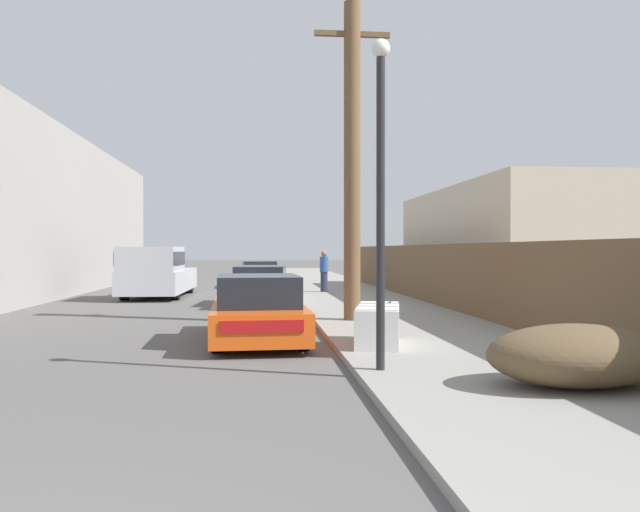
{
  "coord_description": "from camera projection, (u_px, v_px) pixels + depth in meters",
  "views": [
    {
      "loc": [
        1.86,
        -2.08,
        1.78
      ],
      "look_at": [
        3.38,
        13.14,
        1.63
      ],
      "focal_mm": 35.0,
      "sensor_mm": 36.0,
      "label": 1
    }
  ],
  "objects": [
    {
      "name": "parked_sports_car_red",
      "position": [
        258.0,
        311.0,
        12.12
      ],
      "size": [
        1.89,
        4.39,
        1.3
      ],
      "rotation": [
        0.0,
        0.0,
        0.03
      ],
      "color": "#E05114",
      "rests_on": "ground"
    },
    {
      "name": "utility_pole",
      "position": [
        352.0,
        159.0,
        14.76
      ],
      "size": [
        1.8,
        0.39,
        7.52
      ],
      "color": "brown",
      "rests_on": "sidewalk_curb"
    },
    {
      "name": "discarded_fridge",
      "position": [
        378.0,
        325.0,
        10.92
      ],
      "size": [
        1.09,
        1.81,
        0.72
      ],
      "rotation": [
        0.0,
        0.0,
        -0.23
      ],
      "color": "silver",
      "rests_on": "sidewalk_curb"
    },
    {
      "name": "wooden_fence",
      "position": [
        445.0,
        276.0,
        17.97
      ],
      "size": [
        0.08,
        29.64,
        1.83
      ],
      "primitive_type": "cube",
      "color": "brown",
      "rests_on": "sidewalk_curb"
    },
    {
      "name": "street_lamp",
      "position": [
        381.0,
        178.0,
        8.61
      ],
      "size": [
        0.26,
        0.26,
        4.57
      ],
      "color": "#232326",
      "rests_on": "sidewalk_curb"
    },
    {
      "name": "pickup_truck",
      "position": [
        156.0,
        272.0,
        23.18
      ],
      "size": [
        2.24,
        5.92,
        1.89
      ],
      "rotation": [
        0.0,
        0.0,
        3.12
      ],
      "color": "silver",
      "rests_on": "ground"
    },
    {
      "name": "brush_pile",
      "position": [
        576.0,
        355.0,
        7.56
      ],
      "size": [
        2.21,
        1.5,
        0.76
      ],
      "color": "brown",
      "rests_on": "sidewalk_curb"
    },
    {
      "name": "sidewalk_curb",
      "position": [
        341.0,
        291.0,
        25.81
      ],
      "size": [
        4.2,
        63.0,
        0.12
      ],
      "primitive_type": "cube",
      "color": "gray",
      "rests_on": "ground"
    },
    {
      "name": "building_right_house",
      "position": [
        519.0,
        243.0,
        23.79
      ],
      "size": [
        6.0,
        12.7,
        4.1
      ],
      "primitive_type": "cube",
      "color": "beige",
      "rests_on": "ground"
    },
    {
      "name": "car_parked_far",
      "position": [
        259.0,
        275.0,
        29.37
      ],
      "size": [
        2.02,
        4.39,
        1.26
      ],
      "rotation": [
        0.0,
        0.0,
        0.06
      ],
      "color": "silver",
      "rests_on": "ground"
    },
    {
      "name": "car_parked_mid",
      "position": [
        261.0,
        286.0,
        20.42
      ],
      "size": [
        2.16,
        4.79,
        1.26
      ],
      "rotation": [
        0.0,
        0.0,
        -0.08
      ],
      "color": "silver",
      "rests_on": "ground"
    },
    {
      "name": "pedestrian",
      "position": [
        324.0,
        271.0,
        24.73
      ],
      "size": [
        0.34,
        0.34,
        1.63
      ],
      "color": "#282D42",
      "rests_on": "sidewalk_curb"
    }
  ]
}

